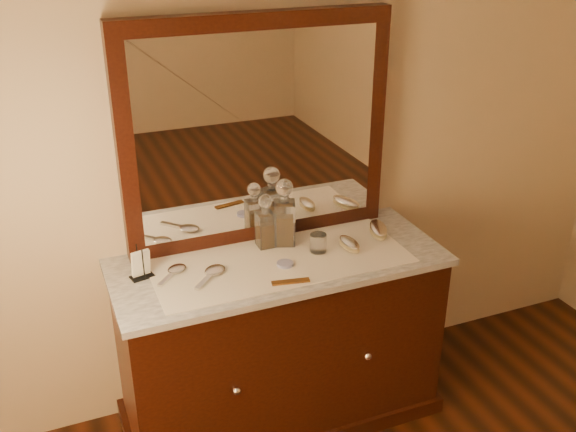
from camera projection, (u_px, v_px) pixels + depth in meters
The scene contains 18 objects.
dresser_cabinet at pixel (280, 343), 3.01m from camera, with size 1.40×0.55×0.82m, color black.
dresser_plinth at pixel (280, 406), 3.17m from camera, with size 1.46×0.59×0.08m, color black.
knob_left at pixel (237, 391), 2.65m from camera, with size 0.04×0.04×0.04m, color silver.
knob_right at pixel (368, 356), 2.86m from camera, with size 0.04×0.04×0.04m, color silver.
marble_top at pixel (279, 262), 2.83m from camera, with size 1.44×0.59×0.03m, color white.
mirror_frame at pixel (258, 132), 2.82m from camera, with size 1.20×0.08×1.00m, color black.
mirror_glass at pixel (260, 134), 2.79m from camera, with size 1.06×0.01×0.86m, color white.
lace_runner at pixel (281, 261), 2.81m from camera, with size 1.10×0.45×0.00m, color silver.
pin_dish at pixel (285, 264), 2.77m from camera, with size 0.07×0.07×0.01m, color white.
comb at pixel (291, 282), 2.64m from camera, with size 0.16×0.03×0.01m, color brown.
napkin_rack at pixel (141, 265), 2.66m from camera, with size 0.10×0.08×0.14m.
decanter_left at pixel (265, 226), 2.89m from camera, with size 0.08×0.08×0.25m.
decanter_right at pixel (284, 219), 2.90m from camera, with size 0.12×0.12×0.31m.
brush_near at pixel (349, 244), 2.90m from camera, with size 0.07×0.15×0.04m.
brush_far at pixel (378, 230), 3.02m from camera, with size 0.13×0.19×0.05m.
hand_mirror_outer at pixel (175, 271), 2.71m from camera, with size 0.16×0.17×0.02m.
hand_mirror_inner at pixel (213, 272), 2.70m from camera, with size 0.18×0.19×0.02m.
tumblers at pixel (318, 243), 2.86m from camera, with size 0.07×0.07×0.08m.
Camera 1 is at (-0.90, -0.35, 2.22)m, focal length 40.91 mm.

